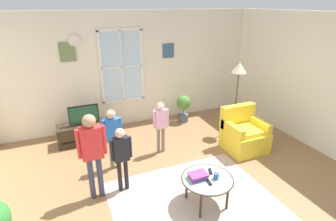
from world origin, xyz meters
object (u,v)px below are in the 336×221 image
(armchair, at_px, (244,134))
(coffee_table, at_px, (207,180))
(person_pink_shirt, at_px, (161,122))
(potted_plant_by_window, at_px, (184,106))
(book_stack, at_px, (198,176))
(cup, at_px, (216,176))
(person_red_shirt, at_px, (92,148))
(television, at_px, (84,114))
(person_blue_shirt, at_px, (113,133))
(remote_near_books, at_px, (209,182))
(remote_near_cup, at_px, (210,171))
(person_black_shirt, at_px, (121,153))
(tv_stand, at_px, (86,133))
(floor_lamp, at_px, (239,75))

(armchair, relative_size, coffee_table, 1.14)
(person_pink_shirt, height_order, potted_plant_by_window, person_pink_shirt)
(book_stack, xyz_separation_m, cup, (0.24, -0.11, 0.00))
(cup, xyz_separation_m, person_red_shirt, (-1.58, 0.84, 0.37))
(television, xyz_separation_m, person_blue_shirt, (0.35, -1.22, 0.07))
(remote_near_books, xyz_separation_m, remote_near_cup, (0.15, 0.22, 0.00))
(person_red_shirt, height_order, potted_plant_by_window, person_red_shirt)
(person_black_shirt, height_order, person_red_shirt, person_red_shirt)
(person_pink_shirt, relative_size, potted_plant_by_window, 1.56)
(tv_stand, bearing_deg, person_red_shirt, -92.21)
(television, height_order, person_red_shirt, person_red_shirt)
(cup, height_order, remote_near_cup, cup)
(book_stack, bearing_deg, armchair, 32.94)
(cup, distance_m, floor_lamp, 2.70)
(television, xyz_separation_m, book_stack, (1.27, -2.64, -0.14))
(coffee_table, bearing_deg, person_blue_shirt, 125.42)
(person_pink_shirt, bearing_deg, person_black_shirt, -138.70)
(television, xyz_separation_m, remote_near_cup, (1.52, -2.56, -0.18))
(person_blue_shirt, bearing_deg, coffee_table, -54.58)
(person_blue_shirt, bearing_deg, cup, -52.84)
(cup, bearing_deg, person_pink_shirt, 96.12)
(tv_stand, distance_m, coffee_table, 3.04)
(cup, distance_m, remote_near_cup, 0.18)
(person_blue_shirt, xyz_separation_m, person_red_shirt, (-0.43, -0.68, 0.16))
(coffee_table, xyz_separation_m, remote_near_books, (-0.03, -0.09, 0.04))
(tv_stand, xyz_separation_m, remote_near_books, (1.37, -2.78, 0.25))
(coffee_table, height_order, remote_near_cup, remote_near_cup)
(cup, relative_size, person_pink_shirt, 0.09)
(remote_near_cup, bearing_deg, coffee_table, -135.58)
(television, relative_size, person_blue_shirt, 0.54)
(potted_plant_by_window, bearing_deg, person_pink_shirt, -132.44)
(armchair, xyz_separation_m, coffee_table, (-1.52, -1.12, 0.09))
(remote_near_books, xyz_separation_m, person_black_shirt, (-1.03, 0.89, 0.22))
(person_red_shirt, relative_size, floor_lamp, 0.85)
(coffee_table, bearing_deg, remote_near_books, -107.38)
(book_stack, relative_size, person_black_shirt, 0.25)
(person_pink_shirt, bearing_deg, book_stack, -92.00)
(tv_stand, relative_size, book_stack, 4.21)
(coffee_table, height_order, person_pink_shirt, person_pink_shirt)
(tv_stand, xyz_separation_m, person_pink_shirt, (1.33, -1.03, 0.45))
(cup, relative_size, potted_plant_by_window, 0.13)
(floor_lamp, bearing_deg, person_black_shirt, -159.81)
(television, bearing_deg, armchair, -28.23)
(coffee_table, height_order, person_blue_shirt, person_blue_shirt)
(remote_near_cup, bearing_deg, tv_stand, 120.67)
(remote_near_books, height_order, floor_lamp, floor_lamp)
(television, distance_m, cup, 3.13)
(remote_near_cup, relative_size, person_black_shirt, 0.13)
(potted_plant_by_window, bearing_deg, remote_near_cup, -107.86)
(television, bearing_deg, cup, -61.17)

